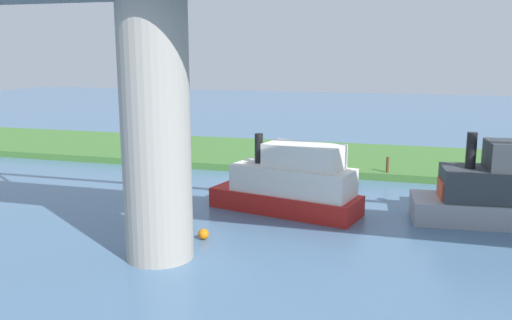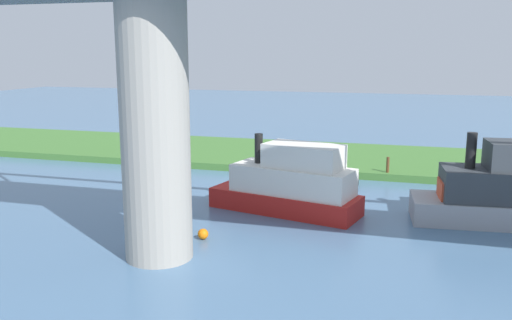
% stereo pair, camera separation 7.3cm
% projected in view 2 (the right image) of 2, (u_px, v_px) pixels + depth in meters
% --- Properties ---
extents(ground_plane, '(160.00, 160.00, 0.00)m').
position_uv_depth(ground_plane, '(280.00, 175.00, 38.16)').
color(ground_plane, '#4C7093').
extents(grassy_bank, '(80.00, 12.00, 0.50)m').
position_uv_depth(grassy_bank, '(297.00, 156.00, 43.77)').
color(grassy_bank, '#427533').
rests_on(grassy_bank, ground).
extents(bridge_pylon, '(2.81, 2.81, 10.65)m').
position_uv_depth(bridge_pylon, '(155.00, 132.00, 21.81)').
color(bridge_pylon, '#9E998E').
rests_on(bridge_pylon, ground).
extents(person_on_bank, '(0.44, 0.44, 1.39)m').
position_uv_depth(person_on_bank, '(310.00, 156.00, 38.72)').
color(person_on_bank, '#2D334C').
rests_on(person_on_bank, grassy_bank).
extents(mooring_post, '(0.20, 0.20, 1.06)m').
position_uv_depth(mooring_post, '(388.00, 165.00, 36.48)').
color(mooring_post, brown).
rests_on(mooring_post, grassy_bank).
extents(motorboat_white, '(8.53, 4.53, 4.15)m').
position_uv_depth(motorboat_white, '(290.00, 184.00, 28.99)').
color(motorboat_white, red).
rests_on(motorboat_white, ground).
extents(riverboat_paddlewheel, '(4.76, 2.14, 1.54)m').
position_uv_depth(riverboat_paddlewheel, '(319.00, 176.00, 35.37)').
color(riverboat_paddlewheel, '#1E232D').
rests_on(riverboat_paddlewheel, ground).
extents(marker_buoy, '(0.50, 0.50, 0.50)m').
position_uv_depth(marker_buoy, '(203.00, 234.00, 24.96)').
color(marker_buoy, orange).
rests_on(marker_buoy, ground).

